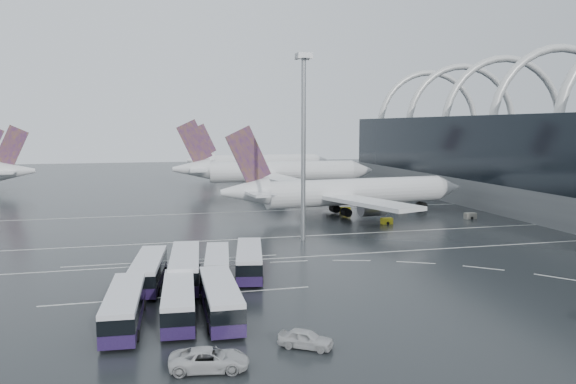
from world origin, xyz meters
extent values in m
plane|color=black|center=(0.00, 0.00, 0.00)|extent=(420.00, 420.00, 0.00)
torus|color=silver|center=(58.00, 28.00, 18.00)|extent=(33.80, 1.80, 33.80)
torus|color=silver|center=(58.00, 47.00, 18.00)|extent=(33.80, 1.80, 33.80)
torus|color=silver|center=(58.00, 66.00, 18.00)|extent=(33.80, 1.80, 33.80)
torus|color=silver|center=(58.00, 85.00, 18.00)|extent=(33.80, 1.80, 33.80)
cube|color=silver|center=(0.00, -2.00, 0.01)|extent=(120.00, 0.25, 0.01)
cube|color=silver|center=(0.00, 12.00, 0.01)|extent=(120.00, 0.25, 0.01)
cube|color=silver|center=(0.00, 40.00, 0.01)|extent=(120.00, 0.25, 0.01)
cube|color=silver|center=(-24.00, -16.00, 0.01)|extent=(28.00, 0.25, 0.01)
cube|color=silver|center=(-24.00, 0.00, 0.01)|extent=(28.00, 0.25, 0.01)
cylinder|color=white|center=(13.82, 31.15, 4.64)|extent=(38.36, 9.37, 5.28)
cone|color=white|center=(35.43, 33.51, 4.64)|extent=(6.00, 5.84, 5.28)
cone|color=white|center=(-9.60, 28.60, 5.55)|extent=(9.62, 6.23, 5.28)
cube|color=#401A6F|center=(-8.69, 28.70, 12.29)|extent=(8.78, 1.49, 11.19)
cube|color=white|center=(-7.79, 28.80, 5.55)|extent=(5.85, 16.73, 0.46)
cube|color=white|center=(11.43, 19.45, 4.10)|extent=(13.17, 23.61, 0.73)
cube|color=white|center=(8.97, 42.07, 4.10)|extent=(8.63, 23.28, 0.73)
cylinder|color=slate|center=(13.80, 22.91, 2.46)|extent=(5.31, 3.62, 3.09)
cylinder|color=slate|center=(12.03, 39.20, 2.46)|extent=(5.31, 3.62, 3.09)
cube|color=black|center=(10.20, 30.76, 1.00)|extent=(11.49, 6.97, 2.00)
cylinder|color=white|center=(9.66, 78.30, 5.09)|extent=(40.60, 9.07, 5.79)
cone|color=white|center=(32.71, 76.41, 5.09)|extent=(6.45, 6.26, 5.79)
cone|color=white|center=(-15.38, 80.36, 6.09)|extent=(10.43, 6.59, 5.79)
cube|color=#401A6F|center=(-14.38, 80.27, 13.48)|extent=(9.64, 1.38, 12.28)
cube|color=white|center=(-13.39, 80.19, 6.09)|extent=(5.95, 18.28, 0.50)
cube|color=white|center=(4.66, 66.19, 4.49)|extent=(10.11, 25.65, 0.80)
cube|color=white|center=(6.70, 91.07, 4.49)|extent=(13.87, 25.92, 0.80)
cylinder|color=slate|center=(7.93, 69.42, 2.70)|extent=(5.75, 3.83, 3.40)
cylinder|color=slate|center=(9.40, 87.34, 2.70)|extent=(5.75, 3.83, 3.40)
cube|color=black|center=(5.68, 78.63, 1.10)|extent=(12.47, 7.35, 2.20)
cylinder|color=white|center=(14.47, 124.60, 4.83)|extent=(36.92, 5.96, 5.50)
cone|color=white|center=(35.74, 124.86, 4.83)|extent=(5.75, 5.57, 5.50)
cone|color=white|center=(-8.69, 124.31, 5.78)|extent=(9.55, 5.61, 5.50)
cube|color=#401A6F|center=(-7.75, 124.32, 12.80)|extent=(9.14, 0.68, 11.65)
cube|color=white|center=(-6.80, 124.33, 5.78)|extent=(4.48, 17.11, 0.47)
cube|color=white|center=(10.82, 112.70, 4.27)|extent=(11.69, 24.58, 0.76)
cube|color=white|center=(10.53, 136.40, 4.27)|extent=(11.14, 24.54, 0.76)
cylinder|color=slate|center=(13.63, 116.05, 2.56)|extent=(5.25, 3.29, 3.22)
cylinder|color=slate|center=(13.41, 133.11, 2.56)|extent=(5.25, 3.29, 3.22)
cube|color=black|center=(10.68, 124.55, 1.04)|extent=(11.45, 6.21, 2.09)
cone|color=white|center=(-61.29, 90.35, 5.62)|extent=(9.56, 5.96, 5.35)
cube|color=#401A6F|center=(-62.21, 90.28, 12.44)|extent=(8.89, 1.15, 11.33)
cube|color=white|center=(-63.13, 90.22, 5.62)|extent=(5.26, 16.83, 0.46)
cube|color=#20123A|center=(-27.15, -11.11, 0.89)|extent=(4.41, 13.18, 1.09)
cube|color=black|center=(-27.15, -11.11, 2.09)|extent=(4.44, 12.93, 1.29)
cube|color=silver|center=(-27.15, -11.11, 2.96)|extent=(4.41, 13.18, 0.45)
cylinder|color=black|center=(-26.27, -15.38, 0.50)|extent=(0.46, 1.03, 0.99)
cylinder|color=black|center=(-29.02, -15.05, 0.50)|extent=(0.46, 1.03, 0.99)
cylinder|color=black|center=(-25.28, -7.17, 0.50)|extent=(0.46, 1.03, 0.99)
cylinder|color=black|center=(-28.03, -6.84, 0.50)|extent=(0.46, 1.03, 0.99)
cube|color=#20123A|center=(-23.13, -11.19, 0.97)|extent=(4.40, 14.22, 1.18)
cube|color=black|center=(-23.13, -11.19, 2.26)|extent=(4.44, 13.95, 1.40)
cube|color=silver|center=(-23.13, -11.19, 3.20)|extent=(4.40, 14.22, 0.48)
cylinder|color=black|center=(-22.05, -15.79, 0.54)|extent=(0.47, 1.11, 1.08)
cylinder|color=black|center=(-25.04, -15.51, 0.54)|extent=(0.47, 1.11, 1.08)
cylinder|color=black|center=(-21.22, -6.87, 0.54)|extent=(0.47, 1.11, 1.08)
cylinder|color=black|center=(-24.21, -6.59, 0.54)|extent=(0.47, 1.11, 1.08)
cube|color=#20123A|center=(-19.28, -9.53, 0.84)|extent=(4.26, 12.32, 1.02)
cube|color=black|center=(-19.28, -9.53, 1.95)|extent=(4.28, 12.09, 1.21)
cube|color=silver|center=(-19.28, -9.53, 2.76)|extent=(4.26, 12.32, 0.42)
cylinder|color=black|center=(-18.51, -13.53, 0.46)|extent=(0.44, 0.96, 0.93)
cylinder|color=black|center=(-21.08, -13.19, 0.46)|extent=(0.44, 0.96, 0.93)
cylinder|color=black|center=(-17.49, -5.87, 0.46)|extent=(0.44, 0.96, 0.93)
cylinder|color=black|center=(-20.06, -5.53, 0.46)|extent=(0.44, 0.96, 0.93)
cube|color=#20123A|center=(-15.40, -9.22, 0.90)|extent=(5.19, 13.36, 1.10)
cube|color=black|center=(-15.40, -9.22, 2.11)|extent=(5.20, 13.11, 1.30)
cube|color=silver|center=(-15.40, -9.22, 2.99)|extent=(5.19, 13.36, 0.45)
cylinder|color=black|center=(-14.77, -13.57, 0.50)|extent=(0.52, 1.05, 1.00)
cylinder|color=black|center=(-17.52, -13.08, 0.50)|extent=(0.52, 1.05, 1.00)
cylinder|color=black|center=(-13.28, -5.36, 0.50)|extent=(0.52, 1.05, 1.00)
cylinder|color=black|center=(-16.03, -4.86, 0.50)|extent=(0.52, 1.05, 1.00)
cube|color=#20123A|center=(-29.31, -23.65, 0.89)|extent=(3.66, 13.05, 1.09)
cube|color=black|center=(-29.31, -23.65, 2.08)|extent=(3.70, 12.79, 1.29)
cube|color=silver|center=(-29.31, -23.65, 2.95)|extent=(3.66, 13.05, 0.45)
cylinder|color=black|center=(-28.18, -27.85, 0.50)|extent=(0.41, 1.01, 0.99)
cylinder|color=black|center=(-30.94, -27.68, 0.50)|extent=(0.41, 1.01, 0.99)
cylinder|color=black|center=(-27.68, -19.62, 0.50)|extent=(0.41, 1.01, 0.99)
cylinder|color=black|center=(-30.44, -19.45, 0.50)|extent=(0.41, 1.01, 0.99)
cube|color=#20123A|center=(-24.49, -22.91, 0.87)|extent=(3.65, 12.78, 1.07)
cube|color=black|center=(-24.49, -22.91, 2.04)|extent=(3.69, 12.53, 1.26)
cube|color=silver|center=(-24.49, -22.91, 2.89)|extent=(3.65, 12.78, 0.44)
cylinder|color=black|center=(-23.42, -27.03, 0.49)|extent=(0.40, 0.99, 0.97)
cylinder|color=black|center=(-26.11, -26.85, 0.49)|extent=(0.40, 0.99, 0.97)
cylinder|color=black|center=(-22.88, -18.97, 0.49)|extent=(0.40, 0.99, 0.97)
cylinder|color=black|center=(-25.57, -18.79, 0.49)|extent=(0.40, 0.99, 0.97)
cube|color=#20123A|center=(-20.68, -23.43, 0.91)|extent=(3.24, 13.23, 1.11)
cube|color=black|center=(-20.68, -23.43, 2.13)|extent=(3.29, 12.97, 1.32)
cube|color=silver|center=(-20.68, -23.43, 3.01)|extent=(3.24, 13.23, 0.46)
cylinder|color=black|center=(-19.37, -27.67, 0.51)|extent=(0.38, 1.02, 1.01)
cylinder|color=black|center=(-22.19, -27.61, 0.51)|extent=(0.38, 1.02, 1.01)
cylinder|color=black|center=(-19.17, -19.25, 0.51)|extent=(0.38, 1.02, 1.01)
cylinder|color=black|center=(-21.99, -19.18, 0.51)|extent=(0.38, 1.02, 1.01)
imported|color=#BDBDBD|center=(-22.96, -34.73, 0.81)|extent=(6.20, 3.57, 1.63)
imported|color=#BDBDBD|center=(-14.98, -32.46, 0.76)|extent=(4.74, 3.92, 1.52)
cylinder|color=gray|center=(-3.65, 8.83, 13.98)|extent=(0.70, 0.70, 27.96)
cube|color=gray|center=(-3.65, 8.83, 28.26)|extent=(2.20, 2.20, 0.80)
cube|color=silver|center=(-3.65, 8.83, 27.96)|extent=(2.00, 2.00, 0.40)
cube|color=gold|center=(15.12, 19.28, 0.55)|extent=(2.02, 1.19, 1.10)
cube|color=slate|center=(25.24, 34.41, 0.58)|extent=(2.14, 1.26, 1.17)
cube|color=slate|center=(33.03, 20.57, 0.58)|extent=(2.14, 1.27, 1.17)
cube|color=gold|center=(12.28, 33.66, 0.57)|extent=(2.08, 1.23, 1.14)
camera|label=1|loc=(-26.93, -74.19, 17.77)|focal=35.00mm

